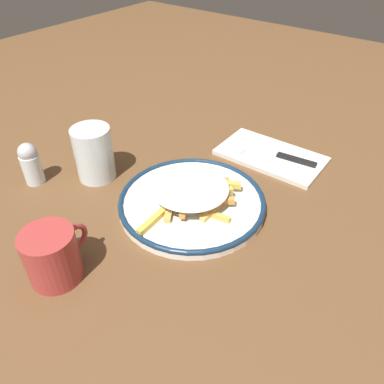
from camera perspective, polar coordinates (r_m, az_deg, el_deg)
ground_plane at (r=0.75m, az=-0.00°, el=-2.14°), size 2.60×2.60×0.00m
plate at (r=0.74m, az=-0.00°, el=-1.49°), size 0.29×0.29×0.02m
fries_heap at (r=0.73m, az=-0.18°, el=0.43°), size 0.23×0.19×0.04m
napkin at (r=0.90m, az=11.71°, el=5.33°), size 0.14×0.24×0.01m
fork at (r=0.88m, az=10.17°, el=5.19°), size 0.04×0.18×0.01m
knife at (r=0.90m, az=12.89°, el=5.41°), size 0.04×0.21×0.01m
water_glass at (r=0.82m, az=-14.48°, el=5.61°), size 0.08×0.08×0.12m
coffee_mug at (r=0.63m, az=-20.15°, el=-8.92°), size 0.11×0.08×0.09m
salt_shaker at (r=0.85m, az=-23.02°, el=3.99°), size 0.04×0.04×0.09m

